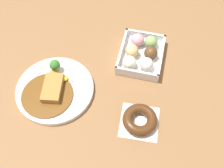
# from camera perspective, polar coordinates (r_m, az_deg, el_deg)

# --- Properties ---
(ground_plane) EXTENTS (1.60, 1.60, 0.00)m
(ground_plane) POSITION_cam_1_polar(r_m,az_deg,el_deg) (0.97, -6.02, 3.50)
(ground_plane) COLOR brown
(curry_plate) EXTENTS (0.26, 0.26, 0.07)m
(curry_plate) POSITION_cam_1_polar(r_m,az_deg,el_deg) (0.92, -12.46, -1.06)
(curry_plate) COLOR white
(curry_plate) RESTS_ON ground_plane
(donut_box) EXTENTS (0.19, 0.15, 0.06)m
(donut_box) POSITION_cam_1_polar(r_m,az_deg,el_deg) (0.97, 6.33, 6.61)
(donut_box) COLOR white
(donut_box) RESTS_ON ground_plane
(chocolate_ring_donut) EXTENTS (0.13, 0.13, 0.04)m
(chocolate_ring_donut) POSITION_cam_1_polar(r_m,az_deg,el_deg) (0.84, 6.06, -7.74)
(chocolate_ring_donut) COLOR white
(chocolate_ring_donut) RESTS_ON ground_plane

